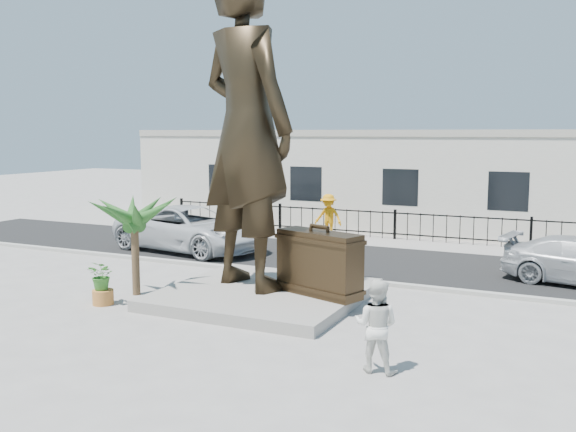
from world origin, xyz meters
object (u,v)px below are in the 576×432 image
Objects in this scene: suitcase at (319,263)px; car_white at (190,229)px; statue at (247,128)px; tourist at (376,326)px.

suitcase reaches higher than car_white.
suitcase is at bearing -160.24° from statue.
car_white is at bearing -41.92° from tourist.
suitcase is 4.81m from tourist.
statue is 8.41m from car_white.
statue is 4.17m from suitcase.
car_white is (-10.40, 9.14, -0.03)m from tourist.
suitcase is at bearing -54.93° from tourist.
tourist is 13.84m from car_white.
statue is at bearing -125.06° from car_white.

